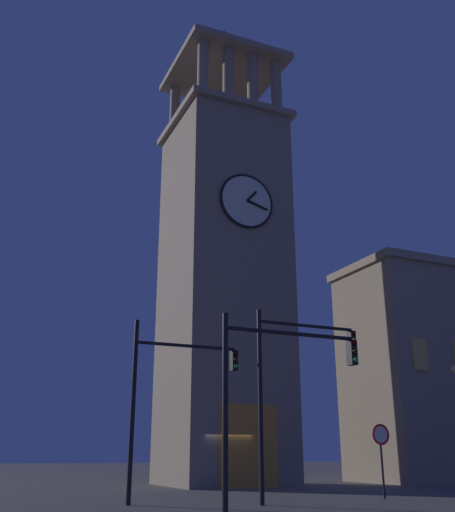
{
  "coord_description": "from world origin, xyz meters",
  "views": [
    {
      "loc": [
        12.38,
        28.87,
        1.54
      ],
      "look_at": [
        -1.35,
        -2.25,
        12.97
      ],
      "focal_mm": 41.66,
      "sensor_mm": 36.0,
      "label": 1
    }
  ],
  "objects_px": {
    "clocktower": "(223,279)",
    "traffic_signal_near": "(168,384)",
    "traffic_signal_mid": "(291,372)",
    "traffic_signal_far": "(274,377)",
    "no_horn_sign": "(381,440)"
  },
  "relations": [
    {
      "from": "clocktower",
      "to": "traffic_signal_near",
      "type": "xyz_separation_m",
      "value": [
        6.8,
        10.84,
        -7.56
      ]
    },
    {
      "from": "traffic_signal_mid",
      "to": "traffic_signal_far",
      "type": "bearing_deg",
      "value": 53.73
    },
    {
      "from": "traffic_signal_mid",
      "to": "traffic_signal_far",
      "type": "xyz_separation_m",
      "value": [
        2.6,
        3.54,
        -0.69
      ]
    },
    {
      "from": "clocktower",
      "to": "traffic_signal_far",
      "type": "bearing_deg",
      "value": 71.4
    },
    {
      "from": "clocktower",
      "to": "traffic_signal_near",
      "type": "distance_m",
      "value": 14.86
    },
    {
      "from": "traffic_signal_near",
      "to": "no_horn_sign",
      "type": "relative_size",
      "value": 2.28
    },
    {
      "from": "traffic_signal_mid",
      "to": "no_horn_sign",
      "type": "relative_size",
      "value": 2.42
    },
    {
      "from": "clocktower",
      "to": "traffic_signal_mid",
      "type": "distance_m",
      "value": 14.79
    },
    {
      "from": "traffic_signal_mid",
      "to": "traffic_signal_far",
      "type": "distance_m",
      "value": 4.44
    },
    {
      "from": "traffic_signal_near",
      "to": "traffic_signal_far",
      "type": "height_order",
      "value": "traffic_signal_near"
    },
    {
      "from": "clocktower",
      "to": "traffic_signal_far",
      "type": "relative_size",
      "value": 5.51
    },
    {
      "from": "clocktower",
      "to": "no_horn_sign",
      "type": "bearing_deg",
      "value": 96.67
    },
    {
      "from": "traffic_signal_mid",
      "to": "traffic_signal_far",
      "type": "height_order",
      "value": "traffic_signal_mid"
    },
    {
      "from": "traffic_signal_near",
      "to": "traffic_signal_far",
      "type": "distance_m",
      "value": 5.5
    },
    {
      "from": "no_horn_sign",
      "to": "traffic_signal_mid",
      "type": "bearing_deg",
      "value": 9.83
    }
  ]
}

